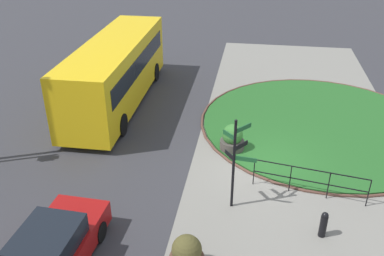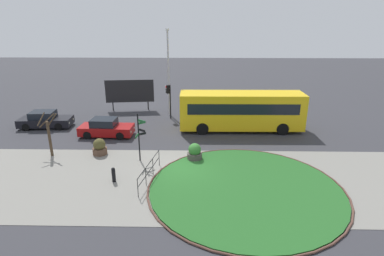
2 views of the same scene
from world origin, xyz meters
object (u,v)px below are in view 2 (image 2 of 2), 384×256
(lamppost_tall, at_px, (168,70))
(planter_near_signpost, at_px, (195,153))
(signpost_directional, at_px, (140,134))
(traffic_light_near, at_px, (169,94))
(bollard_foreground, at_px, (114,175))
(street_tree_bare, at_px, (49,135))
(car_far_lane, at_px, (45,120))
(planter_kerbside, at_px, (100,147))
(billboard_left, at_px, (130,91))
(car_near_lane, at_px, (106,128))
(bus_yellow, at_px, (241,110))

(lamppost_tall, height_order, planter_near_signpost, lamppost_tall)
(signpost_directional, bearing_deg, traffic_light_near, 83.74)
(bollard_foreground, distance_m, street_tree_bare, 6.51)
(bollard_foreground, xyz_separation_m, car_far_lane, (-8.47, 9.58, 0.19))
(planter_near_signpost, distance_m, street_tree_bare, 10.02)
(planter_kerbside, bearing_deg, signpost_directional, -19.17)
(signpost_directional, bearing_deg, planter_kerbside, 160.83)
(signpost_directional, height_order, planter_kerbside, signpost_directional)
(car_far_lane, xyz_separation_m, billboard_left, (6.34, 5.60, 1.32))
(traffic_light_near, height_order, street_tree_bare, traffic_light_near)
(billboard_left, height_order, planter_near_signpost, billboard_left)
(signpost_directional, height_order, traffic_light_near, signpost_directional)
(car_near_lane, relative_size, billboard_left, 0.88)
(lamppost_tall, bearing_deg, bus_yellow, -33.74)
(bollard_foreground, distance_m, car_near_lane, 7.96)
(lamppost_tall, bearing_deg, car_far_lane, -159.41)
(signpost_directional, xyz_separation_m, street_tree_bare, (-6.37, 0.83, -0.37))
(car_far_lane, xyz_separation_m, lamppost_tall, (10.52, 3.95, 3.73))
(car_far_lane, bearing_deg, signpost_directional, -39.05)
(bollard_foreground, bearing_deg, car_far_lane, 131.49)
(signpost_directional, distance_m, street_tree_bare, 6.44)
(traffic_light_near, xyz_separation_m, billboard_left, (-4.26, 2.86, -0.40))
(bus_yellow, bearing_deg, signpost_directional, -139.81)
(car_near_lane, xyz_separation_m, lamppost_tall, (4.59, 5.99, 3.72))
(bus_yellow, bearing_deg, planter_kerbside, -153.62)
(signpost_directional, xyz_separation_m, lamppost_tall, (0.96, 10.71, 2.48))
(signpost_directional, xyz_separation_m, car_near_lane, (-3.63, 4.72, -1.24))
(billboard_left, distance_m, planter_kerbside, 11.39)
(car_far_lane, xyz_separation_m, planter_near_signpost, (13.14, -6.46, -0.14))
(bus_yellow, relative_size, street_tree_bare, 3.41)
(bus_yellow, bearing_deg, street_tree_bare, -158.56)
(traffic_light_near, bearing_deg, lamppost_tall, -100.16)
(signpost_directional, xyz_separation_m, planter_kerbside, (-3.07, 1.07, -1.39))
(bollard_foreground, xyz_separation_m, car_near_lane, (-2.54, 7.54, 0.20))
(traffic_light_near, distance_m, planter_near_signpost, 9.72)
(traffic_light_near, bearing_deg, billboard_left, -48.00)
(signpost_directional, distance_m, billboard_left, 12.77)
(street_tree_bare, bearing_deg, planter_near_signpost, -3.04)
(billboard_left, xyz_separation_m, planter_kerbside, (0.15, -11.29, -1.46))
(traffic_light_near, bearing_deg, street_tree_bare, 35.32)
(car_near_lane, distance_m, planter_kerbside, 3.70)
(bus_yellow, xyz_separation_m, car_far_lane, (-16.99, 0.37, -1.07))
(planter_kerbside, bearing_deg, traffic_light_near, 64.00)
(bus_yellow, height_order, car_far_lane, bus_yellow)
(bollard_foreground, relative_size, planter_near_signpost, 0.78)
(bollard_foreground, distance_m, bus_yellow, 12.61)
(car_near_lane, height_order, billboard_left, billboard_left)
(car_near_lane, relative_size, planter_kerbside, 3.69)
(bollard_foreground, xyz_separation_m, planter_near_signpost, (4.67, 3.12, 0.06))
(car_far_lane, height_order, lamppost_tall, lamppost_tall)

